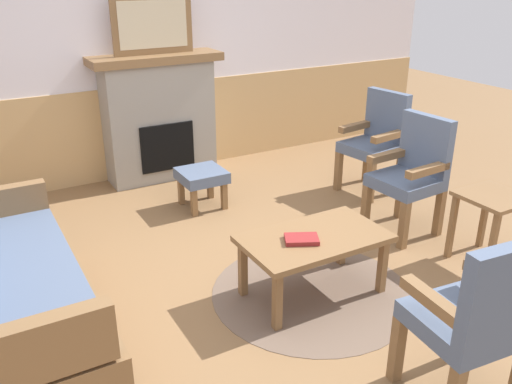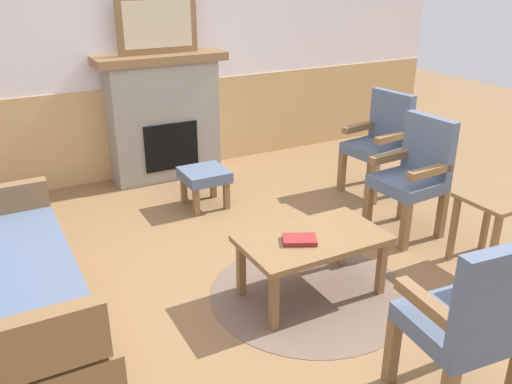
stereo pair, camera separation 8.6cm
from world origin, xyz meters
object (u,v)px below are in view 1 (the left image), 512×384
at_px(footstool, 202,178).
at_px(side_table, 492,209).
at_px(armchair_by_window_left, 413,170).
at_px(armchair_near_fireplace, 377,138).
at_px(framed_picture, 153,24).
at_px(couch, 14,285).
at_px(fireplace, 159,117).
at_px(coffee_table, 314,243).
at_px(armchair_front_left, 477,315).
at_px(book_on_table, 302,239).

xyz_separation_m(footstool, side_table, (1.43, -1.98, 0.15)).
bearing_deg(armchair_by_window_left, armchair_near_fireplace, 67.33).
distance_m(framed_picture, couch, 3.00).
bearing_deg(fireplace, framed_picture, 90.00).
height_order(framed_picture, coffee_table, framed_picture).
bearing_deg(armchair_by_window_left, fireplace, 121.45).
bearing_deg(armchair_front_left, armchair_by_window_left, 53.99).
relative_size(book_on_table, armchair_front_left, 0.22).
xyz_separation_m(framed_picture, armchair_front_left, (0.18, -3.82, -1.02)).
distance_m(couch, coffee_table, 1.85).
bearing_deg(side_table, armchair_front_left, -144.58).
xyz_separation_m(framed_picture, book_on_table, (-0.02, -2.63, -1.10)).
relative_size(framed_picture, armchair_front_left, 0.82).
bearing_deg(armchair_by_window_left, book_on_table, -163.06).
bearing_deg(armchair_by_window_left, footstool, 135.30).
bearing_deg(armchair_by_window_left, side_table, -80.00).
bearing_deg(armchair_front_left, side_table, 35.42).
height_order(couch, side_table, couch).
height_order(fireplace, coffee_table, fireplace).
bearing_deg(book_on_table, armchair_near_fireplace, 35.95).
height_order(coffee_table, book_on_table, book_on_table).
xyz_separation_m(couch, armchair_near_fireplace, (3.40, 0.80, 0.14)).
height_order(framed_picture, side_table, framed_picture).
distance_m(fireplace, book_on_table, 2.64).
height_order(footstool, armchair_by_window_left, armchair_by_window_left).
height_order(fireplace, book_on_table, fireplace).
bearing_deg(armchair_front_left, book_on_table, 99.70).
distance_m(coffee_table, footstool, 1.69).
xyz_separation_m(coffee_table, armchair_front_left, (0.09, -1.21, 0.15)).
height_order(book_on_table, side_table, side_table).
xyz_separation_m(coffee_table, armchair_by_window_left, (1.26, 0.40, 0.15)).
relative_size(coffee_table, armchair_by_window_left, 0.98).
distance_m(framed_picture, footstool, 1.57).
distance_m(framed_picture, side_table, 3.44).
bearing_deg(armchair_near_fireplace, side_table, -98.40).
bearing_deg(side_table, framed_picture, 116.93).
distance_m(book_on_table, side_table, 1.52).
distance_m(armchair_front_left, side_table, 1.59).
distance_m(couch, footstool, 2.16).
height_order(couch, book_on_table, couch).
height_order(fireplace, footstool, fireplace).
relative_size(framed_picture, armchair_near_fireplace, 0.82).
bearing_deg(footstool, framed_picture, 92.76).
height_order(footstool, armchair_front_left, armchair_front_left).
height_order(book_on_table, armchair_front_left, armchair_front_left).
height_order(fireplace, couch, fireplace).
bearing_deg(couch, armchair_front_left, -40.98).
distance_m(book_on_table, armchair_front_left, 1.21).
height_order(fireplace, armchair_front_left, fireplace).
relative_size(fireplace, armchair_front_left, 1.33).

